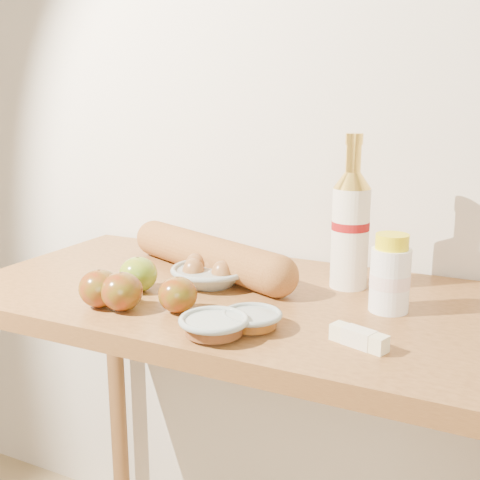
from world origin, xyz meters
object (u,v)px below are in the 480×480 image
object	(u,v)px
bourbon_bottle	(350,226)
cream_bottle	(390,276)
table	(246,348)
baguette	(209,255)
egg_bowl	(211,273)

from	to	relation	value
bourbon_bottle	cream_bottle	size ratio (longest dim) A/B	2.17
table	cream_bottle	bearing A→B (deg)	5.04
baguette	table	bearing A→B (deg)	-10.84
table	bourbon_bottle	size ratio (longest dim) A/B	3.69
cream_bottle	egg_bowl	world-z (taller)	cream_bottle
egg_bowl	table	bearing A→B (deg)	-12.64
table	egg_bowl	world-z (taller)	egg_bowl
bourbon_bottle	egg_bowl	world-z (taller)	bourbon_bottle
table	egg_bowl	distance (m)	0.18
egg_bowl	bourbon_bottle	bearing A→B (deg)	22.53
table	baguette	distance (m)	0.24
baguette	cream_bottle	bearing A→B (deg)	13.58
table	baguette	xyz separation A→B (m)	(-0.14, 0.09, 0.17)
table	bourbon_bottle	distance (m)	0.34
egg_bowl	cream_bottle	bearing A→B (deg)	0.57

